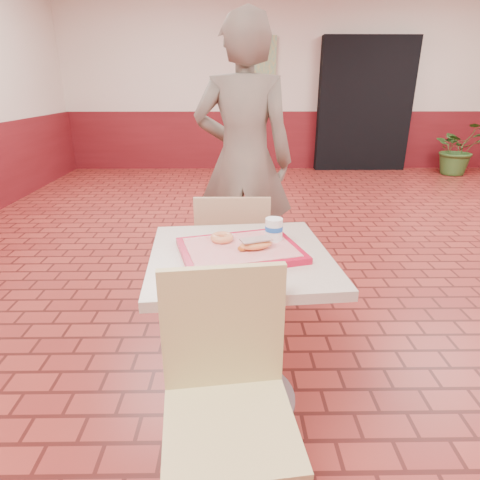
{
  "coord_description": "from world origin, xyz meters",
  "views": [
    {
      "loc": [
        -1.06,
        -2.4,
        1.45
      ],
      "look_at": [
        -1.04,
        -0.85,
        0.85
      ],
      "focal_mm": 30.0,
      "sensor_mm": 36.0,
      "label": 1
    }
  ],
  "objects_px": {
    "chair_main_back": "(233,257)",
    "long_john_donut": "(255,244)",
    "customer": "(244,162)",
    "chair_main_front": "(227,391)",
    "main_table": "(240,306)",
    "potted_plant": "(458,149)",
    "ring_donut": "(222,238)",
    "paper_cup": "(274,229)",
    "serving_tray": "(240,250)"
  },
  "relations": [
    {
      "from": "ring_donut",
      "to": "potted_plant",
      "type": "bearing_deg",
      "value": 53.58
    },
    {
      "from": "ring_donut",
      "to": "potted_plant",
      "type": "height_order",
      "value": "potted_plant"
    },
    {
      "from": "chair_main_back",
      "to": "potted_plant",
      "type": "xyz_separation_m",
      "value": [
        3.78,
        4.63,
        -0.06
      ]
    },
    {
      "from": "paper_cup",
      "to": "potted_plant",
      "type": "height_order",
      "value": "paper_cup"
    },
    {
      "from": "customer",
      "to": "long_john_donut",
      "type": "bearing_deg",
      "value": 97.29
    },
    {
      "from": "long_john_donut",
      "to": "potted_plant",
      "type": "distance_m",
      "value": 6.44
    },
    {
      "from": "paper_cup",
      "to": "customer",
      "type": "bearing_deg",
      "value": 95.1
    },
    {
      "from": "chair_main_back",
      "to": "ring_donut",
      "type": "bearing_deg",
      "value": 85.99
    },
    {
      "from": "ring_donut",
      "to": "long_john_donut",
      "type": "xyz_separation_m",
      "value": [
        0.14,
        -0.09,
        0.01
      ]
    },
    {
      "from": "long_john_donut",
      "to": "potted_plant",
      "type": "relative_size",
      "value": 0.18
    },
    {
      "from": "long_john_donut",
      "to": "ring_donut",
      "type": "bearing_deg",
      "value": 146.31
    },
    {
      "from": "chair_main_back",
      "to": "potted_plant",
      "type": "relative_size",
      "value": 1.02
    },
    {
      "from": "chair_main_back",
      "to": "long_john_donut",
      "type": "bearing_deg",
      "value": 98.95
    },
    {
      "from": "long_john_donut",
      "to": "paper_cup",
      "type": "xyz_separation_m",
      "value": [
        0.09,
        0.11,
        0.03
      ]
    },
    {
      "from": "main_table",
      "to": "chair_main_back",
      "type": "relative_size",
      "value": 0.88
    },
    {
      "from": "customer",
      "to": "long_john_donut",
      "type": "xyz_separation_m",
      "value": [
        0.02,
        -1.28,
        -0.11
      ]
    },
    {
      "from": "chair_main_back",
      "to": "long_john_donut",
      "type": "distance_m",
      "value": 0.74
    },
    {
      "from": "serving_tray",
      "to": "paper_cup",
      "type": "bearing_deg",
      "value": 28.43
    },
    {
      "from": "chair_main_back",
      "to": "customer",
      "type": "xyz_separation_m",
      "value": [
        0.08,
        0.64,
        0.45
      ]
    },
    {
      "from": "paper_cup",
      "to": "chair_main_back",
      "type": "bearing_deg",
      "value": 108.68
    },
    {
      "from": "ring_donut",
      "to": "potted_plant",
      "type": "distance_m",
      "value": 6.45
    },
    {
      "from": "chair_main_back",
      "to": "ring_donut",
      "type": "relative_size",
      "value": 8.92
    },
    {
      "from": "serving_tray",
      "to": "ring_donut",
      "type": "height_order",
      "value": "ring_donut"
    },
    {
      "from": "paper_cup",
      "to": "potted_plant",
      "type": "bearing_deg",
      "value": 55.16
    },
    {
      "from": "chair_main_front",
      "to": "chair_main_back",
      "type": "bearing_deg",
      "value": 82.33
    },
    {
      "from": "customer",
      "to": "serving_tray",
      "type": "distance_m",
      "value": 1.26
    },
    {
      "from": "serving_tray",
      "to": "paper_cup",
      "type": "relative_size",
      "value": 5.06
    },
    {
      "from": "main_table",
      "to": "ring_donut",
      "type": "height_order",
      "value": "ring_donut"
    },
    {
      "from": "ring_donut",
      "to": "long_john_donut",
      "type": "relative_size",
      "value": 0.63
    },
    {
      "from": "customer",
      "to": "ring_donut",
      "type": "relative_size",
      "value": 18.95
    },
    {
      "from": "chair_main_front",
      "to": "chair_main_back",
      "type": "height_order",
      "value": "chair_main_front"
    },
    {
      "from": "paper_cup",
      "to": "chair_main_front",
      "type": "bearing_deg",
      "value": -108.7
    },
    {
      "from": "chair_main_front",
      "to": "paper_cup",
      "type": "height_order",
      "value": "paper_cup"
    },
    {
      "from": "chair_main_back",
      "to": "main_table",
      "type": "bearing_deg",
      "value": 93.62
    },
    {
      "from": "customer",
      "to": "chair_main_back",
      "type": "bearing_deg",
      "value": 89.5
    },
    {
      "from": "chair_main_front",
      "to": "chair_main_back",
      "type": "distance_m",
      "value": 1.12
    },
    {
      "from": "main_table",
      "to": "chair_main_back",
      "type": "distance_m",
      "value": 0.62
    },
    {
      "from": "chair_main_back",
      "to": "serving_tray",
      "type": "xyz_separation_m",
      "value": [
        0.03,
        -0.62,
        0.3
      ]
    },
    {
      "from": "potted_plant",
      "to": "serving_tray",
      "type": "bearing_deg",
      "value": -125.51
    },
    {
      "from": "ring_donut",
      "to": "paper_cup",
      "type": "distance_m",
      "value": 0.23
    },
    {
      "from": "chair_main_back",
      "to": "potted_plant",
      "type": "height_order",
      "value": "chair_main_back"
    },
    {
      "from": "long_john_donut",
      "to": "chair_main_back",
      "type": "bearing_deg",
      "value": 98.51
    },
    {
      "from": "chair_main_front",
      "to": "long_john_donut",
      "type": "relative_size",
      "value": 5.78
    },
    {
      "from": "main_table",
      "to": "chair_main_front",
      "type": "distance_m",
      "value": 0.51
    },
    {
      "from": "serving_tray",
      "to": "long_john_donut",
      "type": "distance_m",
      "value": 0.08
    },
    {
      "from": "chair_main_back",
      "to": "potted_plant",
      "type": "bearing_deg",
      "value": -128.79
    },
    {
      "from": "customer",
      "to": "serving_tray",
      "type": "xyz_separation_m",
      "value": [
        -0.04,
        -1.26,
        -0.14
      ]
    },
    {
      "from": "long_john_donut",
      "to": "main_table",
      "type": "bearing_deg",
      "value": 156.89
    },
    {
      "from": "chair_main_front",
      "to": "serving_tray",
      "type": "xyz_separation_m",
      "value": [
        0.05,
        0.5,
        0.29
      ]
    },
    {
      "from": "chair_main_front",
      "to": "potted_plant",
      "type": "xyz_separation_m",
      "value": [
        3.79,
        5.75,
        -0.07
      ]
    }
  ]
}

